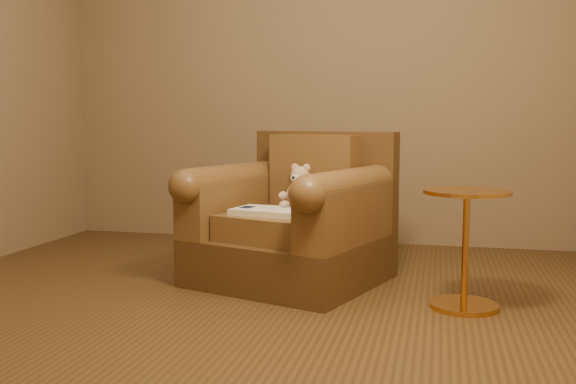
# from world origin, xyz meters

# --- Properties ---
(floor) EXTENTS (4.00, 4.00, 0.00)m
(floor) POSITION_xyz_m (0.00, 0.00, 0.00)
(floor) COLOR brown
(floor) RESTS_ON ground
(armchair) EXTENTS (1.23, 1.20, 0.89)m
(armchair) POSITION_xyz_m (0.17, 0.69, 0.34)
(armchair) COLOR #50351A
(armchair) RESTS_ON floor
(teddy_bear) EXTENTS (0.20, 0.23, 0.28)m
(teddy_bear) POSITION_xyz_m (0.17, 0.77, 0.53)
(teddy_bear) COLOR #D0AC92
(teddy_bear) RESTS_ON armchair
(guidebook) EXTENTS (0.48, 0.35, 0.04)m
(guidebook) POSITION_xyz_m (0.09, 0.48, 0.44)
(guidebook) COLOR beige
(guidebook) RESTS_ON armchair
(side_table) EXTENTS (0.43, 0.43, 0.61)m
(side_table) POSITION_xyz_m (1.14, 0.32, 0.33)
(side_table) COLOR gold
(side_table) RESTS_ON floor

